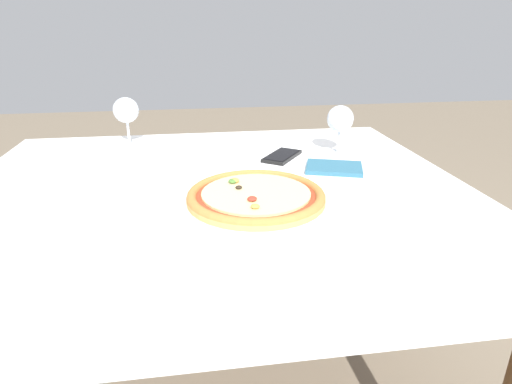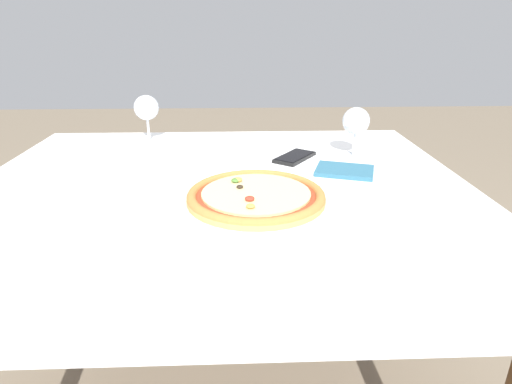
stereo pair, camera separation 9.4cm
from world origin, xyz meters
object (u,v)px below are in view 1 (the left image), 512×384
at_px(wine_glass_far_right, 126,111).
at_px(cell_phone, 282,156).
at_px(dining_table, 218,221).
at_px(pizza_plate, 256,198).
at_px(wine_glass_far_left, 340,121).

relative_size(wine_glass_far_right, cell_phone, 0.98).
height_order(dining_table, cell_phone, cell_phone).
bearing_deg(pizza_plate, cell_phone, 69.11).
height_order(dining_table, pizza_plate, pizza_plate).
height_order(pizza_plate, wine_glass_far_right, wine_glass_far_right).
xyz_separation_m(dining_table, pizza_plate, (0.08, -0.10, 0.10)).
relative_size(dining_table, cell_phone, 7.90).
bearing_deg(pizza_plate, dining_table, 128.80).
distance_m(pizza_plate, wine_glass_far_right, 0.65).
distance_m(wine_glass_far_left, cell_phone, 0.20).
bearing_deg(wine_glass_far_right, cell_phone, -24.70).
xyz_separation_m(dining_table, wine_glass_far_right, (-0.26, 0.45, 0.19)).
bearing_deg(wine_glass_far_right, pizza_plate, -58.17).
xyz_separation_m(wine_glass_far_left, cell_phone, (-0.18, -0.02, -0.10)).
bearing_deg(wine_glass_far_left, pizza_plate, -131.03).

